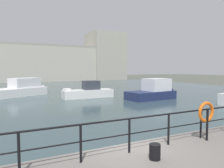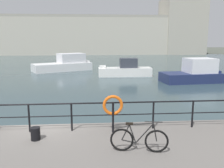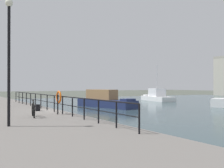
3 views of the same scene
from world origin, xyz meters
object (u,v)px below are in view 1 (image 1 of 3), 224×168
Objects in this scene: moored_green_narrowboat at (88,92)px; moored_small_launch at (153,91)px; moored_harbor_tender at (18,89)px; mooring_bollard at (155,152)px; harbor_building at (40,62)px; life_ring_stand at (206,113)px.

moored_green_narrowboat is 1.03× the size of moored_small_launch.
mooring_bollard is at bearing -113.12° from moored_harbor_tender.
moored_harbor_tender reaches higher than mooring_bollard.
moored_small_launch is (14.55, -10.45, 0.03)m from moored_harbor_tender.
harbor_building is at bearing 91.29° from moored_small_launch.
moored_harbor_tender is (-8.42, -38.10, -4.92)m from harbor_building.
harbor_building is 49.18m from moored_small_launch.
moored_small_launch reaches higher than moored_green_narrowboat.
life_ring_stand is (-3.73, -64.36, -3.81)m from harbor_building.
moored_green_narrowboat is at bearing 81.18° from life_ring_stand.
moored_green_narrowboat is at bearing -63.70° from moored_harbor_tender.
life_ring_stand reaches higher than mooring_bollard.
moored_small_launch is 20.59m from mooring_bollard.
moored_small_launch is 14.26× the size of mooring_bollard.
mooring_bollard is at bearing -95.65° from harbor_building.
moored_harbor_tender is at bearing 138.42° from moored_small_launch.
harbor_building reaches higher than moored_small_launch.
moored_small_launch is (6.13, -48.55, -4.89)m from harbor_building.
moored_harbor_tender is 26.85m from mooring_bollard.
harbor_building reaches higher than life_ring_stand.
moored_harbor_tender is 17.91m from moored_small_launch.
harbor_building is 64.58m from life_ring_stand.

